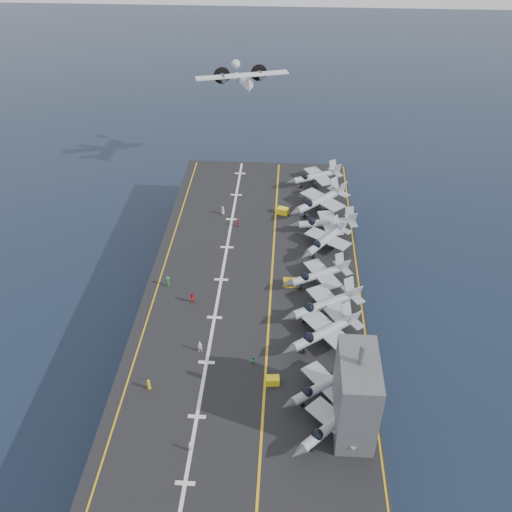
# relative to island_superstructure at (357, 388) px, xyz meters

# --- Properties ---
(ground) EXTENTS (500.00, 500.00, 0.00)m
(ground) POSITION_rel_island_superstructure_xyz_m (-15.00, 30.00, -17.90)
(ground) COLOR #142135
(ground) RESTS_ON ground
(hull) EXTENTS (36.00, 90.00, 10.00)m
(hull) POSITION_rel_island_superstructure_xyz_m (-15.00, 30.00, -12.90)
(hull) COLOR #56595E
(hull) RESTS_ON ground
(flight_deck) EXTENTS (38.00, 92.00, 0.40)m
(flight_deck) POSITION_rel_island_superstructure_xyz_m (-15.00, 30.00, -7.70)
(flight_deck) COLOR black
(flight_deck) RESTS_ON hull
(foul_line) EXTENTS (0.35, 90.00, 0.02)m
(foul_line) POSITION_rel_island_superstructure_xyz_m (-12.00, 30.00, -7.48)
(foul_line) COLOR gold
(foul_line) RESTS_ON flight_deck
(landing_centerline) EXTENTS (0.50, 90.00, 0.02)m
(landing_centerline) POSITION_rel_island_superstructure_xyz_m (-21.00, 30.00, -7.48)
(landing_centerline) COLOR silver
(landing_centerline) RESTS_ON flight_deck
(deck_edge_port) EXTENTS (0.25, 90.00, 0.02)m
(deck_edge_port) POSITION_rel_island_superstructure_xyz_m (-32.00, 30.00, -7.48)
(deck_edge_port) COLOR gold
(deck_edge_port) RESTS_ON flight_deck
(deck_edge_stbd) EXTENTS (0.25, 90.00, 0.02)m
(deck_edge_stbd) POSITION_rel_island_superstructure_xyz_m (3.50, 30.00, -7.48)
(deck_edge_stbd) COLOR gold
(deck_edge_stbd) RESTS_ON flight_deck
(island_superstructure) EXTENTS (5.00, 10.00, 15.00)m
(island_superstructure) POSITION_rel_island_superstructure_xyz_m (0.00, 0.00, 0.00)
(island_superstructure) COLOR #56595E
(island_superstructure) RESTS_ON flight_deck
(fighter_jet_0) EXTENTS (15.35, 15.35, 4.52)m
(fighter_jet_0) POSITION_rel_island_superstructure_xyz_m (-2.77, -1.76, -5.24)
(fighter_jet_0) COLOR #979DA7
(fighter_jet_0) RESTS_ON flight_deck
(fighter_jet_1) EXTENTS (15.23, 14.43, 4.41)m
(fighter_jet_1) POSITION_rel_island_superstructure_xyz_m (-3.74, 4.84, -5.29)
(fighter_jet_1) COLOR gray
(fighter_jet_1) RESTS_ON flight_deck
(fighter_jet_2) EXTENTS (17.00, 16.07, 4.92)m
(fighter_jet_2) POSITION_rel_island_superstructure_xyz_m (-3.21, 15.22, -5.04)
(fighter_jet_2) COLOR #8D949B
(fighter_jet_2) RESTS_ON flight_deck
(fighter_jet_3) EXTENTS (17.21, 15.53, 4.98)m
(fighter_jet_3) POSITION_rel_island_superstructure_xyz_m (-2.81, 21.80, -5.01)
(fighter_jet_3) COLOR #A1ABB2
(fighter_jet_3) RESTS_ON flight_deck
(fighter_jet_4) EXTENTS (15.45, 13.73, 4.48)m
(fighter_jet_4) POSITION_rel_island_superstructure_xyz_m (-3.65, 29.86, -5.26)
(fighter_jet_4) COLOR #A3ACB3
(fighter_jet_4) RESTS_ON flight_deck
(fighter_jet_5) EXTENTS (15.17, 16.10, 4.66)m
(fighter_jet_5) POSITION_rel_island_superstructure_xyz_m (-2.13, 40.52, -5.17)
(fighter_jet_5) COLOR #9FA7AE
(fighter_jet_5) RESTS_ON flight_deck
(fighter_jet_6) EXTENTS (15.07, 11.57, 4.70)m
(fighter_jet_6) POSITION_rel_island_superstructure_xyz_m (-1.77, 46.56, -5.15)
(fighter_jet_6) COLOR gray
(fighter_jet_6) RESTS_ON flight_deck
(fighter_jet_7) EXTENTS (18.06, 17.91, 5.30)m
(fighter_jet_7) POSITION_rel_island_superstructure_xyz_m (-2.86, 54.58, -4.85)
(fighter_jet_7) COLOR #8D949C
(fighter_jet_7) RESTS_ON flight_deck
(fighter_jet_8) EXTENTS (15.96, 14.06, 4.64)m
(fighter_jet_8) POSITION_rel_island_superstructure_xyz_m (-3.37, 65.72, -5.18)
(fighter_jet_8) COLOR #9CA5AD
(fighter_jet_8) RESTS_ON flight_deck
(tow_cart_a) EXTENTS (2.10, 1.47, 1.19)m
(tow_cart_a) POSITION_rel_island_superstructure_xyz_m (-10.90, 6.57, -6.90)
(tow_cart_a) COLOR yellow
(tow_cart_a) RESTS_ON flight_deck
(tow_cart_b) EXTENTS (2.22, 1.51, 1.29)m
(tow_cart_b) POSITION_rel_island_superstructure_xyz_m (-8.74, 29.15, -6.86)
(tow_cart_b) COLOR yellow
(tow_cart_b) RESTS_ON flight_deck
(tow_cart_c) EXTENTS (2.65, 2.16, 1.38)m
(tow_cart_c) POSITION_rel_island_superstructure_xyz_m (-10.52, 52.85, -6.81)
(tow_cart_c) COLOR yellow
(tow_cart_c) RESTS_ON flight_deck
(crew_0) EXTENTS (1.27, 1.24, 1.78)m
(crew_0) POSITION_rel_island_superstructure_xyz_m (-28.54, 4.45, -6.61)
(crew_0) COLOR yellow
(crew_0) RESTS_ON flight_deck
(crew_1) EXTENTS (1.24, 0.93, 1.89)m
(crew_1) POSITION_rel_island_superstructure_xyz_m (-22.25, 12.29, -6.56)
(crew_1) COLOR silver
(crew_1) RESTS_ON flight_deck
(crew_2) EXTENTS (1.29, 0.90, 2.06)m
(crew_2) POSITION_rel_island_superstructure_xyz_m (-25.13, 23.46, -6.47)
(crew_2) COLOR #B21919
(crew_2) RESTS_ON flight_deck
(crew_3) EXTENTS (1.36, 1.37, 1.94)m
(crew_3) POSITION_rel_island_superstructure_xyz_m (-30.14, 27.76, -6.53)
(crew_3) COLOR #247E33
(crew_3) RESTS_ON flight_deck
(crew_4) EXTENTS (1.30, 1.11, 1.83)m
(crew_4) POSITION_rel_island_superstructure_xyz_m (-19.65, 47.53, -6.59)
(crew_4) COLOR #B32837
(crew_4) RESTS_ON flight_deck
(crew_5) EXTENTS (1.26, 1.26, 1.78)m
(crew_5) POSITION_rel_island_superstructure_xyz_m (-23.08, 51.91, -6.61)
(crew_5) COLOR silver
(crew_5) RESTS_ON flight_deck
(crew_6) EXTENTS (1.14, 0.98, 1.61)m
(crew_6) POSITION_rel_island_superstructure_xyz_m (-21.05, -5.41, -6.69)
(crew_6) COLOR silver
(crew_6) RESTS_ON flight_deck
(crew_7) EXTENTS (1.01, 1.15, 1.61)m
(crew_7) POSITION_rel_island_superstructure_xyz_m (-13.81, 10.09, -6.70)
(crew_7) COLOR #268C33
(crew_7) RESTS_ON flight_deck
(transport_plane) EXTENTS (26.32, 21.41, 5.40)m
(transport_plane) POSITION_rel_island_superstructure_xyz_m (-21.67, 88.02, 8.33)
(transport_plane) COLOR silver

